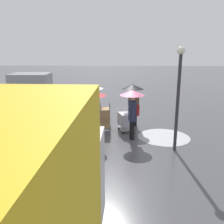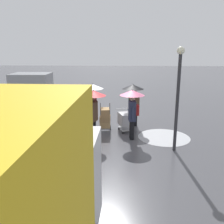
{
  "view_description": "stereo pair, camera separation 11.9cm",
  "coord_description": "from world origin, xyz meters",
  "px_view_note": "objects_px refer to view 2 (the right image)",
  "views": [
    {
      "loc": [
        -0.57,
        10.75,
        3.8
      ],
      "look_at": [
        -0.18,
        0.15,
        1.05
      ],
      "focal_mm": 39.57,
      "sensor_mm": 36.0,
      "label": 1
    },
    {
      "loc": [
        -0.69,
        10.74,
        3.8
      ],
      "look_at": [
        -0.18,
        0.15,
        1.05
      ],
      "focal_mm": 39.57,
      "sensor_mm": 36.0,
      "label": 2
    }
  ],
  "objects_px": {
    "cargo_van_parked_right": "(21,109)",
    "hand_dolly_boxes": "(105,118)",
    "shopping_cart_vendor": "(125,120)",
    "street_lamp": "(178,89)",
    "pedestrian_pink_side": "(92,95)",
    "pedestrian_black_side": "(133,95)",
    "pedestrian_far_side": "(132,103)",
    "pedestrian_white_side": "(93,103)"
  },
  "relations": [
    {
      "from": "cargo_van_parked_right",
      "to": "hand_dolly_boxes",
      "type": "height_order",
      "value": "cargo_van_parked_right"
    },
    {
      "from": "cargo_van_parked_right",
      "to": "shopping_cart_vendor",
      "type": "xyz_separation_m",
      "value": [
        -4.6,
        -0.7,
        -0.61
      ]
    },
    {
      "from": "shopping_cart_vendor",
      "to": "street_lamp",
      "type": "bearing_deg",
      "value": 131.48
    },
    {
      "from": "shopping_cart_vendor",
      "to": "pedestrian_pink_side",
      "type": "distance_m",
      "value": 2.09
    },
    {
      "from": "cargo_van_parked_right",
      "to": "pedestrian_black_side",
      "type": "xyz_separation_m",
      "value": [
        -4.99,
        -1.52,
        0.39
      ]
    },
    {
      "from": "hand_dolly_boxes",
      "to": "street_lamp",
      "type": "bearing_deg",
      "value": 143.75
    },
    {
      "from": "hand_dolly_boxes",
      "to": "street_lamp",
      "type": "relative_size",
      "value": 0.34
    },
    {
      "from": "hand_dolly_boxes",
      "to": "pedestrian_far_side",
      "type": "height_order",
      "value": "pedestrian_far_side"
    },
    {
      "from": "pedestrian_black_side",
      "to": "street_lamp",
      "type": "distance_m",
      "value": 3.39
    },
    {
      "from": "shopping_cart_vendor",
      "to": "pedestrian_white_side",
      "type": "xyz_separation_m",
      "value": [
        1.36,
        1.07,
        1.02
      ]
    },
    {
      "from": "pedestrian_pink_side",
      "to": "pedestrian_far_side",
      "type": "height_order",
      "value": "same"
    },
    {
      "from": "pedestrian_black_side",
      "to": "pedestrian_far_side",
      "type": "relative_size",
      "value": 1.0
    },
    {
      "from": "pedestrian_black_side",
      "to": "cargo_van_parked_right",
      "type": "bearing_deg",
      "value": 16.9
    },
    {
      "from": "hand_dolly_boxes",
      "to": "pedestrian_white_side",
      "type": "xyz_separation_m",
      "value": [
        0.42,
        1.0,
        0.95
      ]
    },
    {
      "from": "shopping_cart_vendor",
      "to": "hand_dolly_boxes",
      "type": "xyz_separation_m",
      "value": [
        0.93,
        0.06,
        0.07
      ]
    },
    {
      "from": "pedestrian_pink_side",
      "to": "pedestrian_far_side",
      "type": "bearing_deg",
      "value": 137.79
    },
    {
      "from": "pedestrian_pink_side",
      "to": "cargo_van_parked_right",
      "type": "bearing_deg",
      "value": 27.29
    },
    {
      "from": "hand_dolly_boxes",
      "to": "street_lamp",
      "type": "xyz_separation_m",
      "value": [
        -2.81,
        2.06,
        1.73
      ]
    },
    {
      "from": "shopping_cart_vendor",
      "to": "pedestrian_black_side",
      "type": "height_order",
      "value": "pedestrian_black_side"
    },
    {
      "from": "street_lamp",
      "to": "hand_dolly_boxes",
      "type": "bearing_deg",
      "value": -36.25
    },
    {
      "from": "pedestrian_black_side",
      "to": "street_lamp",
      "type": "relative_size",
      "value": 0.56
    },
    {
      "from": "pedestrian_pink_side",
      "to": "pedestrian_white_side",
      "type": "height_order",
      "value": "same"
    },
    {
      "from": "cargo_van_parked_right",
      "to": "hand_dolly_boxes",
      "type": "relative_size",
      "value": 4.11
    },
    {
      "from": "pedestrian_black_side",
      "to": "pedestrian_far_side",
      "type": "bearing_deg",
      "value": 86.48
    },
    {
      "from": "hand_dolly_boxes",
      "to": "pedestrian_white_side",
      "type": "bearing_deg",
      "value": 67.23
    },
    {
      "from": "pedestrian_white_side",
      "to": "pedestrian_far_side",
      "type": "relative_size",
      "value": 1.0
    },
    {
      "from": "pedestrian_white_side",
      "to": "pedestrian_far_side",
      "type": "xyz_separation_m",
      "value": [
        -1.64,
        -0.17,
        -0.01
      ]
    },
    {
      "from": "pedestrian_pink_side",
      "to": "pedestrian_white_side",
      "type": "relative_size",
      "value": 1.0
    },
    {
      "from": "pedestrian_black_side",
      "to": "pedestrian_far_side",
      "type": "xyz_separation_m",
      "value": [
        0.11,
        1.72,
        0.0
      ]
    },
    {
      "from": "shopping_cart_vendor",
      "to": "cargo_van_parked_right",
      "type": "bearing_deg",
      "value": 8.63
    },
    {
      "from": "pedestrian_black_side",
      "to": "pedestrian_white_side",
      "type": "height_order",
      "value": "same"
    },
    {
      "from": "cargo_van_parked_right",
      "to": "hand_dolly_boxes",
      "type": "xyz_separation_m",
      "value": [
        -3.67,
        -0.64,
        -0.54
      ]
    },
    {
      "from": "hand_dolly_boxes",
      "to": "pedestrian_white_side",
      "type": "relative_size",
      "value": 0.61
    },
    {
      "from": "pedestrian_far_side",
      "to": "pedestrian_white_side",
      "type": "bearing_deg",
      "value": 5.81
    },
    {
      "from": "pedestrian_pink_side",
      "to": "pedestrian_black_side",
      "type": "bearing_deg",
      "value": 179.51
    },
    {
      "from": "pedestrian_pink_side",
      "to": "pedestrian_far_side",
      "type": "distance_m",
      "value": 2.58
    },
    {
      "from": "cargo_van_parked_right",
      "to": "street_lamp",
      "type": "bearing_deg",
      "value": 167.6
    },
    {
      "from": "shopping_cart_vendor",
      "to": "pedestrian_black_side",
      "type": "distance_m",
      "value": 1.35
    },
    {
      "from": "hand_dolly_boxes",
      "to": "pedestrian_pink_side",
      "type": "distance_m",
      "value": 1.47
    },
    {
      "from": "cargo_van_parked_right",
      "to": "pedestrian_far_side",
      "type": "distance_m",
      "value": 4.91
    },
    {
      "from": "pedestrian_pink_side",
      "to": "pedestrian_black_side",
      "type": "distance_m",
      "value": 2.02
    },
    {
      "from": "cargo_van_parked_right",
      "to": "shopping_cart_vendor",
      "type": "height_order",
      "value": "cargo_van_parked_right"
    }
  ]
}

